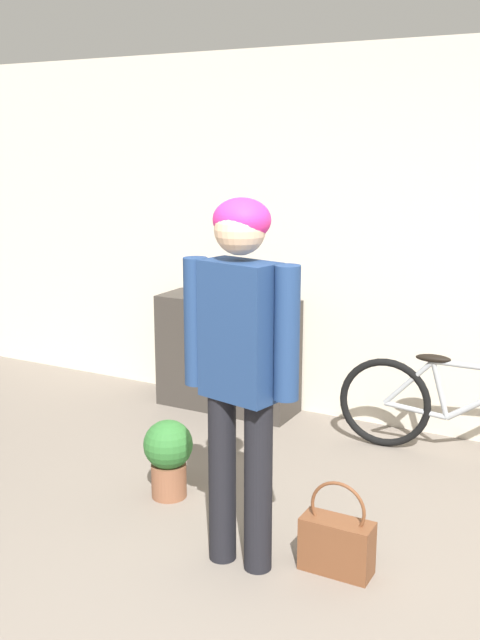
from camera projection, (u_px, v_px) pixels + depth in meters
The scene contains 7 objects.
wall_back at pixel (425, 244), 4.95m from camera, with size 8.00×0.07×2.60m.
side_shelf at pixel (228, 354), 5.58m from camera, with size 1.05×0.38×0.85m.
person at pixel (240, 350), 3.33m from camera, with size 0.57×0.26×1.73m.
bicycle at pixel (467, 410), 4.69m from camera, with size 1.64×0.46×0.67m.
banana at pixel (212, 293), 5.54m from camera, with size 0.29×0.09×0.04m.
handbag at pixel (337, 543), 3.47m from camera, with size 0.34×0.14×0.45m.
potted_plant at pixel (168, 454), 4.19m from camera, with size 0.28×0.28×0.45m.
Camera 1 is at (1.25, -1.99, 1.95)m, focal length 42.00 mm.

